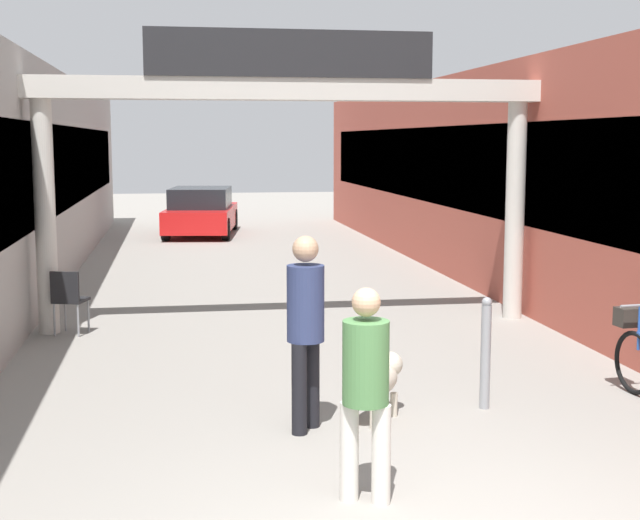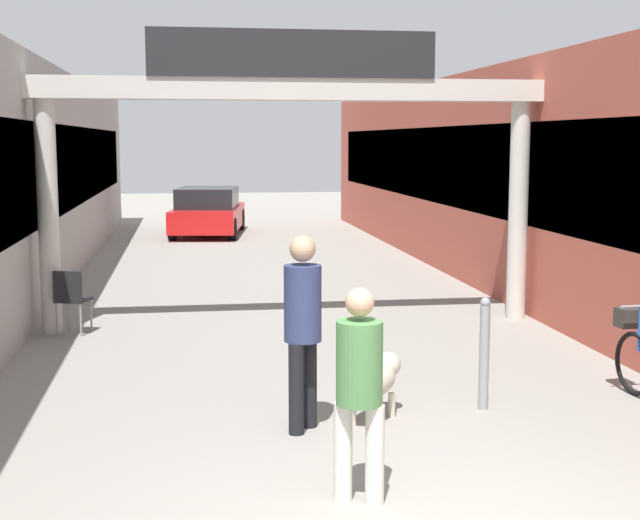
{
  "view_description": "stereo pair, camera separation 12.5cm",
  "coord_description": "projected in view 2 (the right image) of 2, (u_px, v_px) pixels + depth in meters",
  "views": [
    {
      "loc": [
        -1.58,
        -5.3,
        2.64
      ],
      "look_at": [
        0.0,
        4.5,
        1.3
      ],
      "focal_mm": 50.0,
      "sensor_mm": 36.0,
      "label": 1
    },
    {
      "loc": [
        -1.46,
        -5.32,
        2.64
      ],
      "look_at": [
        0.0,
        4.5,
        1.3
      ],
      "focal_mm": 50.0,
      "sensor_mm": 36.0,
      "label": 2
    }
  ],
  "objects": [
    {
      "name": "storefront_right",
      "position": [
        533.0,
        177.0,
        17.04
      ],
      "size": [
        3.0,
        26.0,
        3.88
      ],
      "color": "#B25142",
      "rests_on": "ground_plane"
    },
    {
      "name": "bollard_post_metal",
      "position": [
        484.0,
        353.0,
        8.74
      ],
      "size": [
        0.1,
        0.1,
        1.12
      ],
      "color": "gray",
      "rests_on": "ground_plane"
    },
    {
      "name": "arcade_sign_gateway",
      "position": [
        292.0,
        121.0,
        12.41
      ],
      "size": [
        7.4,
        0.47,
        4.13
      ],
      "color": "beige",
      "rests_on": "ground_plane"
    },
    {
      "name": "pedestrian_with_dog",
      "position": [
        303.0,
        319.0,
        8.02
      ],
      "size": [
        0.48,
        0.48,
        1.79
      ],
      "color": "black",
      "rests_on": "ground_plane"
    },
    {
      "name": "pedestrian_companion",
      "position": [
        359.0,
        382.0,
        6.43
      ],
      "size": [
        0.45,
        0.45,
        1.59
      ],
      "color": "silver",
      "rests_on": "ground_plane"
    },
    {
      "name": "dog_on_leash",
      "position": [
        376.0,
        380.0,
        8.43
      ],
      "size": [
        0.73,
        0.81,
        0.6
      ],
      "color": "beige",
      "rests_on": "ground_plane"
    },
    {
      "name": "parked_car_red",
      "position": [
        208.0,
        212.0,
        24.99
      ],
      "size": [
        2.27,
        4.2,
        1.33
      ],
      "color": "red",
      "rests_on": "ground_plane"
    },
    {
      "name": "cafe_chair_black_nearer",
      "position": [
        71.0,
        296.0,
        12.11
      ],
      "size": [
        0.5,
        0.5,
        0.89
      ],
      "color": "gray",
      "rests_on": "ground_plane"
    }
  ]
}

